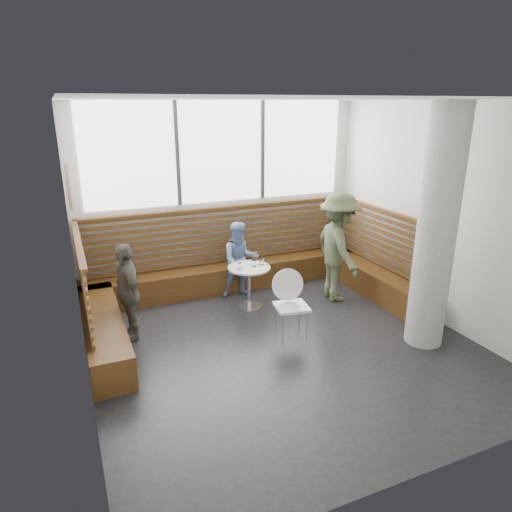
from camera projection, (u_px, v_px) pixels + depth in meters
name	position (u px, v px, depth m)	size (l,w,h in m)	color
room	(287.00, 234.00, 5.71)	(5.00, 5.00, 3.20)	silver
booth	(238.00, 276.00, 7.63)	(5.00, 2.50, 1.44)	#402710
concrete_column	(437.00, 230.00, 5.87)	(0.50, 0.50, 3.20)	gray
wall_art	(68.00, 187.00, 4.91)	(0.50, 0.50, 0.03)	white
cafe_table	(249.00, 278.00, 7.28)	(0.68, 0.68, 0.69)	silver
cafe_chair	(289.00, 299.00, 6.37)	(0.46, 0.45, 0.96)	white
adult_man	(338.00, 247.00, 7.48)	(1.18, 0.68, 1.82)	#465035
child_back	(240.00, 260.00, 7.67)	(0.63, 0.49, 1.30)	#6B86BA
child_left	(127.00, 292.00, 6.26)	(0.81, 0.34, 1.39)	#56544E
plate_near	(241.00, 265.00, 7.28)	(0.21, 0.21, 0.01)	white
plate_far	(254.00, 264.00, 7.34)	(0.18, 0.18, 0.01)	white
glass_left	(240.00, 266.00, 7.10)	(0.07, 0.07, 0.10)	white
glass_mid	(254.00, 263.00, 7.22)	(0.06, 0.06, 0.10)	white
glass_right	(262.00, 261.00, 7.31)	(0.06, 0.06, 0.10)	white
menu_card	(255.00, 270.00, 7.07)	(0.22, 0.15, 0.00)	#A5C64C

